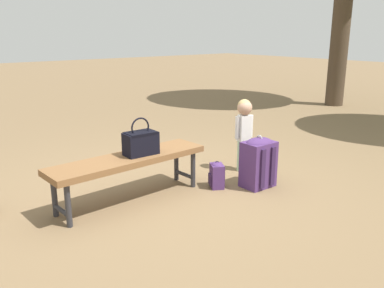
# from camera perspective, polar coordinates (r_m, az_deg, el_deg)

# --- Properties ---
(ground_plane) EXTENTS (40.00, 40.00, 0.00)m
(ground_plane) POSITION_cam_1_polar(r_m,az_deg,el_deg) (4.26, -3.02, -6.58)
(ground_plane) COLOR brown
(ground_plane) RESTS_ON ground
(park_bench) EXTENTS (1.62, 0.47, 0.45)m
(park_bench) POSITION_cam_1_polar(r_m,az_deg,el_deg) (3.94, -8.89, -2.55)
(park_bench) COLOR brown
(park_bench) RESTS_ON ground
(handbag) EXTENTS (0.33, 0.19, 0.37)m
(handbag) POSITION_cam_1_polar(r_m,az_deg,el_deg) (3.93, -7.24, 0.28)
(handbag) COLOR black
(handbag) RESTS_ON park_bench
(child_standing) EXTENTS (0.23, 0.17, 0.86)m
(child_standing) POSITION_cam_1_polar(r_m,az_deg,el_deg) (4.75, 7.35, 2.83)
(child_standing) COLOR #B2D8B2
(child_standing) RESTS_ON ground
(backpack_large) EXTENTS (0.34, 0.31, 0.57)m
(backpack_large) POSITION_cam_1_polar(r_m,az_deg,el_deg) (4.34, 9.32, -2.39)
(backpack_large) COLOR #4C2D66
(backpack_large) RESTS_ON ground
(backpack_small) EXTENTS (0.20, 0.22, 0.29)m
(backpack_small) POSITION_cam_1_polar(r_m,az_deg,el_deg) (4.30, 3.52, -4.28)
(backpack_small) COLOR #4C2D66
(backpack_small) RESTS_ON ground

